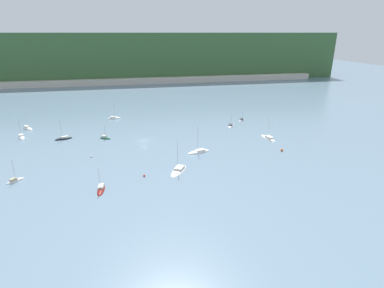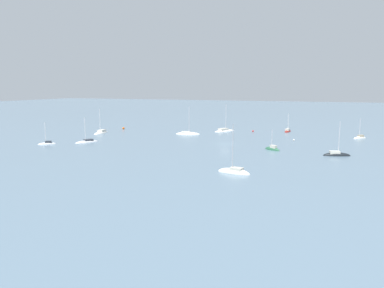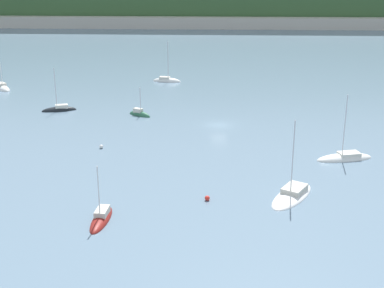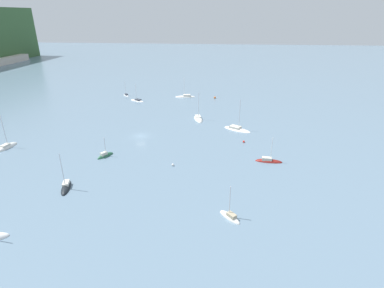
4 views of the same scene
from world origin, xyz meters
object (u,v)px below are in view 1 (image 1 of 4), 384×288
sailboat_1 (64,139)px  mooring_buoy_1 (91,156)px  sailboat_9 (268,138)px  mooring_buoy_0 (144,176)px  sailboat_11 (199,152)px  sailboat_3 (179,171)px  sailboat_4 (15,181)px  sailboat_5 (28,129)px  sailboat_6 (101,189)px  sailboat_10 (105,138)px  sailboat_0 (114,119)px  sailboat_2 (231,125)px  mooring_buoy_2 (282,150)px  sailboat_8 (22,138)px  sailboat_7 (242,120)px

sailboat_1 → mooring_buoy_1: 23.55m
sailboat_9 → mooring_buoy_0: sailboat_9 is taller
sailboat_11 → sailboat_3: bearing=41.0°
sailboat_4 → mooring_buoy_0: size_ratio=11.72×
sailboat_3 → sailboat_11: (9.02, 12.83, -0.05)m
sailboat_5 → sailboat_9: size_ratio=0.92×
sailboat_3 → sailboat_4: bearing=-62.7°
mooring_buoy_0 → mooring_buoy_1: 23.59m
sailboat_6 → sailboat_11: size_ratio=0.69×
sailboat_1 → sailboat_5: sailboat_1 is taller
sailboat_3 → sailboat_10: 40.52m
mooring_buoy_1 → sailboat_0: bearing=82.9°
sailboat_0 → sailboat_6: (-1.04, -68.72, 0.03)m
sailboat_2 → mooring_buoy_0: 57.25m
sailboat_1 → sailboat_6: sailboat_1 is taller
sailboat_10 → mooring_buoy_1: 18.06m
sailboat_9 → mooring_buoy_1: (-63.85, -5.10, 0.17)m
sailboat_4 → mooring_buoy_2: sailboat_4 is taller
mooring_buoy_0 → mooring_buoy_1: bearing=132.5°
sailboat_8 → mooring_buoy_1: sailboat_8 is taller
sailboat_2 → sailboat_8: size_ratio=0.94×
sailboat_7 → sailboat_11: bearing=-170.0°
sailboat_1 → mooring_buoy_2: (74.74, -27.93, 0.32)m
sailboat_3 → sailboat_6: size_ratio=1.45×
sailboat_0 → sailboat_4: size_ratio=1.45×
sailboat_8 → mooring_buoy_0: (43.95, -42.80, 0.20)m
sailboat_6 → sailboat_5: bearing=-146.8°
sailboat_9 → sailboat_1: bearing=70.4°
sailboat_0 → mooring_buoy_2: (57.08, -53.59, 0.34)m
sailboat_2 → mooring_buoy_0: size_ratio=12.82×
sailboat_4 → sailboat_10: 37.81m
sailboat_7 → mooring_buoy_0: sailboat_7 is taller
sailboat_8 → sailboat_9: 94.08m
sailboat_7 → sailboat_9: bearing=-129.3°
sailboat_7 → sailboat_10: size_ratio=1.12×
sailboat_5 → sailboat_6: 68.66m
sailboat_5 → sailboat_10: sailboat_5 is taller
sailboat_5 → mooring_buoy_2: (91.89, -44.65, 0.33)m
sailboat_8 → sailboat_1: bearing=50.1°
sailboat_0 → sailboat_8: 39.48m
sailboat_0 → sailboat_3: sailboat_3 is taller
sailboat_6 → sailboat_10: bearing=-174.3°
sailboat_1 → mooring_buoy_2: sailboat_1 is taller
sailboat_9 → mooring_buoy_2: bearing=166.9°
sailboat_7 → mooring_buoy_1: size_ratio=11.72×
sailboat_11 → mooring_buoy_1: size_ratio=17.67×
sailboat_4 → sailboat_11: 54.30m
sailboat_8 → sailboat_5: bearing=163.2°
mooring_buoy_1 → sailboat_7: bearing=26.3°
sailboat_4 → sailboat_7: (81.73, 44.53, 0.00)m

